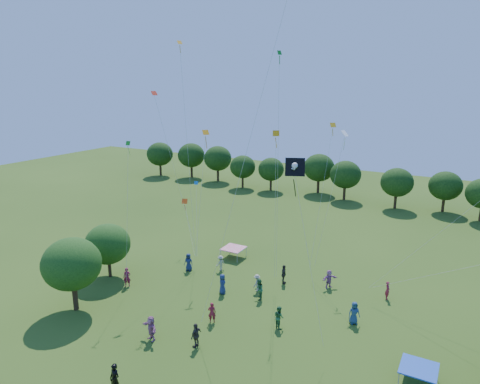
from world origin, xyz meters
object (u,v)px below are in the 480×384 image
object	(u,v)px
tent_red_stripe	(234,248)
pirate_kite	(295,170)
red_high_kite	(284,13)
man_in_black	(115,379)
tent_blue	(419,368)
near_tree_west	(72,264)
near_tree_north	(108,244)

from	to	relation	value
tent_red_stripe	pirate_kite	bearing A→B (deg)	-46.23
red_high_kite	man_in_black	bearing A→B (deg)	-121.20
tent_red_stripe	tent_blue	distance (m)	22.99
near_tree_west	near_tree_north	distance (m)	6.30
tent_blue	pirate_kite	world-z (taller)	pirate_kite
man_in_black	tent_red_stripe	bearing A→B (deg)	103.19
pirate_kite	near_tree_north	bearing A→B (deg)	173.80
tent_red_stripe	man_in_black	xyz separation A→B (m)	(4.03, -21.38, -0.05)
near_tree_west	red_high_kite	distance (m)	24.81
tent_red_stripe	pirate_kite	xyz separation A→B (m)	(11.43, -11.93, 11.83)
pirate_kite	red_high_kite	size ratio (longest dim) A/B	0.46
tent_red_stripe	man_in_black	bearing A→B (deg)	-79.32
near_tree_north	man_in_black	bearing A→B (deg)	-43.51
near_tree_west	tent_blue	size ratio (longest dim) A/B	2.81
tent_blue	pirate_kite	bearing A→B (deg)	-177.22
near_tree_west	tent_blue	xyz separation A→B (m)	(25.94, 4.17, -3.01)
tent_red_stripe	red_high_kite	size ratio (longest dim) A/B	0.08
pirate_kite	tent_blue	bearing A→B (deg)	2.78
tent_blue	man_in_black	distance (m)	18.68
near_tree_west	red_high_kite	xyz separation A→B (m)	(16.17, 4.37, 18.31)
tent_red_stripe	man_in_black	size ratio (longest dim) A/B	1.12
near_tree_north	red_high_kite	xyz separation A→B (m)	(18.29, -1.51, 19.01)
man_in_black	near_tree_west	bearing A→B (deg)	153.04
red_high_kite	tent_blue	bearing A→B (deg)	-1.22
near_tree_west	pirate_kite	size ratio (longest dim) A/B	0.50
tent_red_stripe	tent_blue	world-z (taller)	same
tent_blue	red_high_kite	distance (m)	23.45
near_tree_north	pirate_kite	distance (m)	21.89
tent_blue	man_in_black	xyz separation A→B (m)	(-15.86, -9.86, -0.05)
near_tree_north	pirate_kite	size ratio (longest dim) A/B	0.43
tent_blue	red_high_kite	world-z (taller)	red_high_kite
tent_blue	near_tree_north	bearing A→B (deg)	176.49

